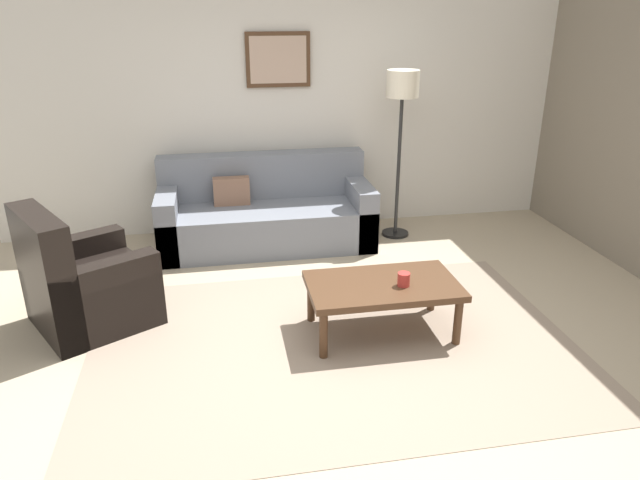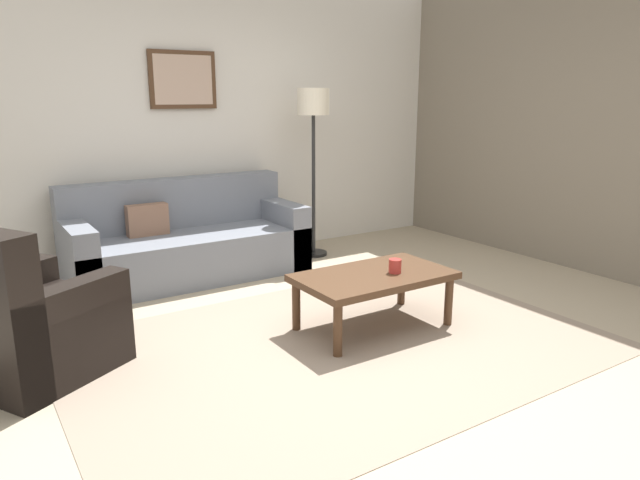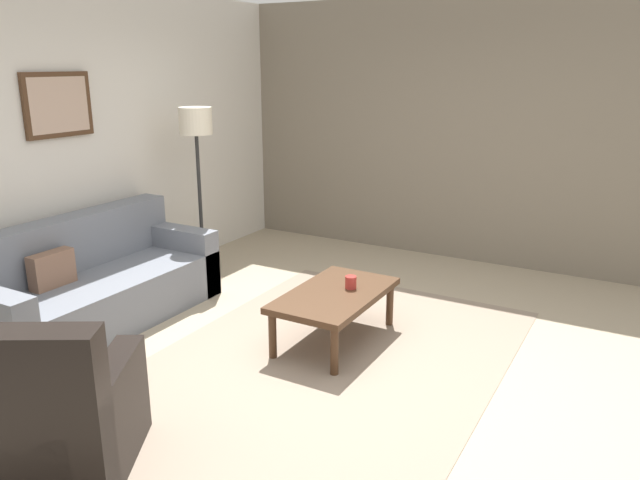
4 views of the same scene
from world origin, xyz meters
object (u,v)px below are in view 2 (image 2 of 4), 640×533
object	(u,v)px
ottoman	(194,334)
coffee_table	(381,334)
framed_artwork	(236,114)
lamp_standing	(360,128)
couch_loveseat	(611,280)
couch_main	(215,260)
cup	(354,321)
armchair_leather	(110,376)

from	to	relation	value
ottoman	coffee_table	bearing A→B (deg)	-38.58
coffee_table	framed_artwork	bearing A→B (deg)	93.53
coffee_table	lamp_standing	world-z (taller)	lamp_standing
coffee_table	framed_artwork	world-z (taller)	framed_artwork
couch_loveseat	framed_artwork	distance (m)	3.63
couch_main	cup	world-z (taller)	couch_main
armchair_leather	ottoman	bearing A→B (deg)	36.25
couch_loveseat	cup	world-z (taller)	couch_loveseat
couch_loveseat	cup	xyz separation A→B (m)	(-2.47, 0.08, 0.15)
lamp_standing	coffee_table	bearing A→B (deg)	-115.05
armchair_leather	cup	distance (m)	1.63
couch_main	lamp_standing	distance (m)	1.82
armchair_leather	ottoman	size ratio (longest dim) A/B	2.00
coffee_table	couch_loveseat	bearing A→B (deg)	0.70
cup	framed_artwork	distance (m)	2.53
couch_main	ottoman	bearing A→B (deg)	-115.19
ottoman	cup	world-z (taller)	cup
armchair_leather	cup	xyz separation A→B (m)	(1.60, -0.28, 0.14)
framed_artwork	lamp_standing	bearing A→B (deg)	-27.42
cup	framed_artwork	size ratio (longest dim) A/B	0.10
couch_loveseat	cup	size ratio (longest dim) A/B	19.42
couch_main	coffee_table	bearing A→B (deg)	-74.00
ottoman	lamp_standing	world-z (taller)	lamp_standing
couch_main	couch_loveseat	world-z (taller)	same
ottoman	coffee_table	xyz separation A→B (m)	(1.09, -0.87, 0.16)
cup	armchair_leather	bearing A→B (deg)	170.18
coffee_table	framed_artwork	distance (m)	2.67
lamp_standing	framed_artwork	world-z (taller)	framed_artwork
couch_main	ottoman	xyz separation A→B (m)	(-0.52, -1.11, -0.10)
ottoman	cup	bearing A→B (deg)	-39.35
armchair_leather	framed_artwork	bearing A→B (deg)	51.24
armchair_leather	framed_artwork	distance (m)	2.86
framed_artwork	couch_main	bearing A→B (deg)	-136.05
couch_loveseat	armchair_leather	bearing A→B (deg)	175.04
armchair_leather	framed_artwork	xyz separation A→B (m)	(1.61, 2.01, 1.23)
couch_main	lamp_standing	world-z (taller)	lamp_standing
framed_artwork	coffee_table	bearing A→B (deg)	-86.47
coffee_table	cup	bearing A→B (deg)	146.31
cup	lamp_standing	xyz separation A→B (m)	(1.03, 1.76, 0.96)
lamp_standing	cup	bearing A→B (deg)	-120.32
couch_main	coffee_table	xyz separation A→B (m)	(0.57, -1.99, 0.06)
lamp_standing	couch_loveseat	bearing A→B (deg)	-51.79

